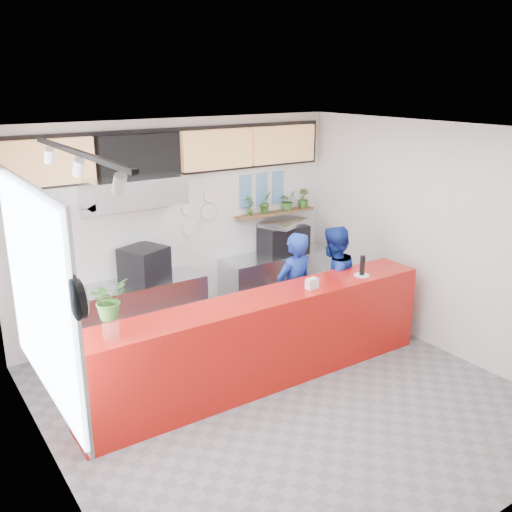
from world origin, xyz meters
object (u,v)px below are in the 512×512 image
service_counter (263,340)px  staff_right (332,284)px  panini_oven (144,264)px  pepper_mill (362,265)px  espresso_machine (283,239)px  staff_center (294,292)px

service_counter → staff_right: 1.55m
panini_oven → staff_right: 2.56m
panini_oven → pepper_mill: pepper_mill is taller
panini_oven → espresso_machine: panini_oven is taller
pepper_mill → panini_oven: bearing=138.7°
panini_oven → staff_center: 2.03m
staff_right → staff_center: bearing=-12.7°
staff_center → staff_right: size_ratio=1.00×
panini_oven → staff_center: bearing=-61.7°
service_counter → espresso_machine: bearing=48.1°
espresso_machine → pepper_mill: 1.90m
panini_oven → espresso_machine: size_ratio=0.75×
service_counter → staff_right: size_ratio=2.76×
espresso_machine → staff_center: (-0.76, -1.29, -0.31)m
service_counter → pepper_mill: pepper_mill is taller
service_counter → staff_right: (1.46, 0.46, 0.26)m
espresso_machine → staff_right: size_ratio=0.42×
espresso_machine → staff_right: (-0.15, -1.34, -0.31)m
espresso_machine → staff_center: staff_center is taller
pepper_mill → espresso_machine: bearing=85.4°
panini_oven → pepper_mill: 2.87m
staff_center → staff_right: staff_right is taller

